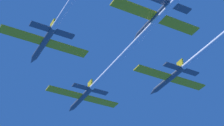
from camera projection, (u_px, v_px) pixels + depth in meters
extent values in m
cylinder|color=#4C5660|center=(82.00, 98.00, 84.98)|extent=(1.07, 9.69, 1.07)
cone|color=#4C5660|center=(71.00, 110.00, 89.29)|extent=(1.04, 2.13, 1.04)
ellipsoid|color=black|center=(78.00, 100.00, 86.79)|extent=(0.75, 1.94, 0.53)
cube|color=yellow|center=(64.00, 92.00, 82.98)|extent=(7.36, 2.13, 0.23)
cube|color=yellow|center=(101.00, 102.00, 86.28)|extent=(7.36, 2.13, 0.23)
cube|color=yellow|center=(90.00, 84.00, 82.90)|extent=(0.28, 1.74, 1.55)
cube|color=#4C5660|center=(80.00, 87.00, 81.16)|extent=(3.31, 1.28, 0.23)
cube|color=#4C5660|center=(100.00, 92.00, 82.87)|extent=(3.31, 1.28, 0.23)
cylinder|color=white|center=(154.00, 23.00, 64.82)|extent=(0.96, 45.69, 0.96)
cylinder|color=#4C5660|center=(44.00, 43.00, 70.15)|extent=(1.07, 9.69, 1.07)
cone|color=#4C5660|center=(33.00, 60.00, 74.45)|extent=(1.04, 2.13, 1.04)
ellipsoid|color=black|center=(40.00, 48.00, 71.95)|extent=(0.75, 1.94, 0.53)
cube|color=yellow|center=(21.00, 35.00, 68.15)|extent=(7.36, 2.13, 0.23)
cube|color=yellow|center=(67.00, 49.00, 71.44)|extent=(7.36, 2.13, 0.23)
cube|color=yellow|center=(52.00, 25.00, 68.06)|extent=(0.28, 1.74, 1.55)
cube|color=#4C5660|center=(40.00, 26.00, 66.33)|extent=(3.31, 1.28, 0.23)
cube|color=#4C5660|center=(64.00, 34.00, 68.04)|extent=(3.31, 1.28, 0.23)
cylinder|color=#4C5660|center=(169.00, 79.00, 80.20)|extent=(1.07, 9.69, 1.07)
cone|color=#4C5660|center=(153.00, 92.00, 84.51)|extent=(1.04, 2.13, 1.04)
ellipsoid|color=black|center=(163.00, 82.00, 82.01)|extent=(0.75, 1.94, 0.53)
cube|color=yellow|center=(153.00, 72.00, 78.21)|extent=(7.36, 2.13, 0.23)
cube|color=yellow|center=(188.00, 83.00, 81.50)|extent=(7.36, 2.13, 0.23)
cube|color=yellow|center=(180.00, 64.00, 78.12)|extent=(0.28, 1.74, 1.55)
cube|color=#4C5660|center=(172.00, 66.00, 76.39)|extent=(3.31, 1.28, 0.23)
cube|color=#4C5660|center=(190.00, 72.00, 78.10)|extent=(3.31, 1.28, 0.23)
cylinder|color=#4C5660|center=(155.00, 19.00, 65.11)|extent=(1.07, 9.69, 1.07)
cone|color=#4C5660|center=(136.00, 39.00, 69.41)|extent=(1.04, 2.13, 1.04)
ellipsoid|color=black|center=(147.00, 24.00, 66.92)|extent=(0.75, 1.94, 0.53)
cube|color=yellow|center=(134.00, 9.00, 63.11)|extent=(7.36, 2.13, 0.23)
cube|color=yellow|center=(178.00, 25.00, 66.40)|extent=(7.36, 2.13, 0.23)
cube|color=#4C5660|center=(181.00, 8.00, 63.00)|extent=(3.31, 1.28, 0.23)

